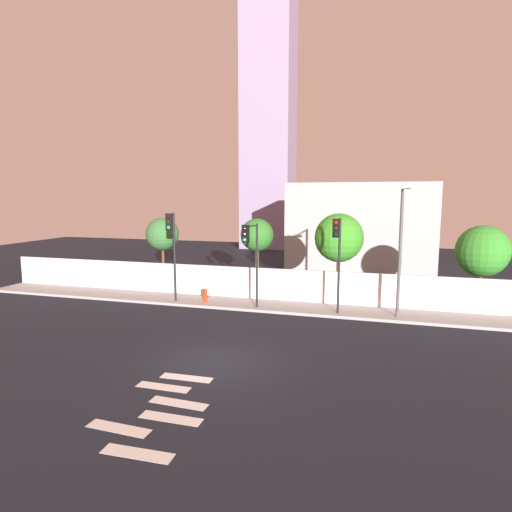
# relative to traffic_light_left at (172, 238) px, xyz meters

# --- Properties ---
(ground_plane) EXTENTS (80.00, 80.00, 0.00)m
(ground_plane) POSITION_rel_traffic_light_left_xyz_m (5.27, -7.07, -3.78)
(ground_plane) COLOR black
(sidewalk) EXTENTS (36.00, 2.40, 0.15)m
(sidewalk) POSITION_rel_traffic_light_left_xyz_m (5.27, 1.13, -3.70)
(sidewalk) COLOR #989898
(sidewalk) RESTS_ON ground
(perimeter_wall) EXTENTS (36.00, 0.18, 1.80)m
(perimeter_wall) POSITION_rel_traffic_light_left_xyz_m (5.27, 2.42, -2.73)
(perimeter_wall) COLOR silver
(perimeter_wall) RESTS_ON sidewalk
(crosswalk_marking) EXTENTS (2.95, 4.74, 0.01)m
(crosswalk_marking) POSITION_rel_traffic_light_left_xyz_m (5.08, -10.75, -3.77)
(crosswalk_marking) COLOR silver
(crosswalk_marking) RESTS_ON ground
(traffic_light_left) EXTENTS (0.42, 1.16, 5.01)m
(traffic_light_left) POSITION_rel_traffic_light_left_xyz_m (0.00, 0.00, 0.00)
(traffic_light_left) COLOR black
(traffic_light_left) RESTS_ON sidewalk
(traffic_light_center) EXTENTS (0.36, 1.23, 4.86)m
(traffic_light_center) POSITION_rel_traffic_light_left_xyz_m (8.99, -0.05, -0.10)
(traffic_light_center) COLOR black
(traffic_light_center) RESTS_ON sidewalk
(traffic_light_right) EXTENTS (0.46, 1.57, 4.51)m
(traffic_light_right) POSITION_rel_traffic_light_left_xyz_m (4.61, -0.25, -0.32)
(traffic_light_right) COLOR black
(traffic_light_right) RESTS_ON sidewalk
(street_lamp_curbside) EXTENTS (0.63, 2.13, 6.28)m
(street_lamp_curbside) POSITION_rel_traffic_light_left_xyz_m (11.97, 0.37, 0.15)
(street_lamp_curbside) COLOR #4C4C51
(street_lamp_curbside) RESTS_ON sidewalk
(fire_hydrant) EXTENTS (0.44, 0.26, 0.77)m
(fire_hydrant) POSITION_rel_traffic_light_left_xyz_m (1.64, 0.69, -3.21)
(fire_hydrant) COLOR red
(fire_hydrant) RESTS_ON sidewalk
(roadside_tree_leftmost) EXTENTS (2.13, 2.13, 4.71)m
(roadside_tree_leftmost) POSITION_rel_traffic_light_left_xyz_m (-2.59, 3.73, -0.15)
(roadside_tree_leftmost) COLOR brown
(roadside_tree_leftmost) RESTS_ON ground
(roadside_tree_midleft) EXTENTS (2.00, 2.00, 4.75)m
(roadside_tree_midleft) POSITION_rel_traffic_light_left_xyz_m (3.80, 3.73, -0.08)
(roadside_tree_midleft) COLOR brown
(roadside_tree_midleft) RESTS_ON ground
(roadside_tree_midright) EXTENTS (2.81, 2.81, 5.11)m
(roadside_tree_midright) POSITION_rel_traffic_light_left_xyz_m (8.71, 3.73, -0.08)
(roadside_tree_midright) COLOR brown
(roadside_tree_midright) RESTS_ON ground
(roadside_tree_rightmost) EXTENTS (2.72, 2.72, 4.56)m
(roadside_tree_rightmost) POSITION_rel_traffic_light_left_xyz_m (16.21, 3.73, -0.58)
(roadside_tree_rightmost) COLOR brown
(roadside_tree_rightmost) RESTS_ON ground
(low_building_distant) EXTENTS (11.93, 6.00, 7.17)m
(low_building_distant) POSITION_rel_traffic_light_left_xyz_m (9.34, 16.42, -0.19)
(low_building_distant) COLOR #A3A3A3
(low_building_distant) RESTS_ON ground
(tower_on_skyline) EXTENTS (5.70, 5.00, 30.31)m
(tower_on_skyline) POSITION_rel_traffic_light_left_xyz_m (-1.90, 28.42, 11.38)
(tower_on_skyline) COLOR gray
(tower_on_skyline) RESTS_ON ground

